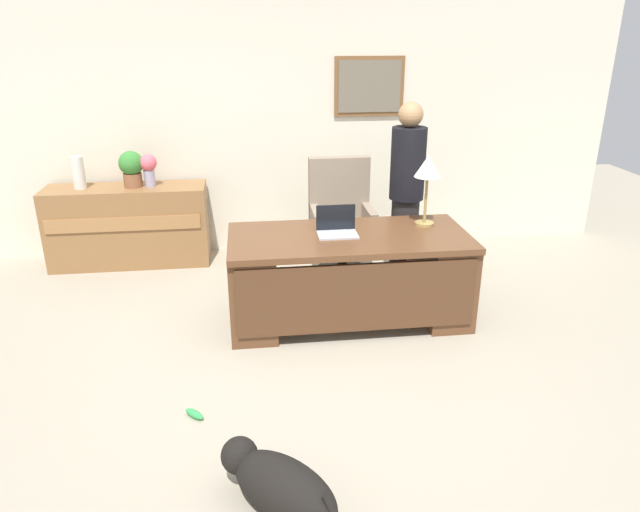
# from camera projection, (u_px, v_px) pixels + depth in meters

# --- Properties ---
(ground_plane) EXTENTS (12.00, 12.00, 0.00)m
(ground_plane) POSITION_uv_depth(u_px,v_px,m) (325.00, 366.00, 4.23)
(ground_plane) COLOR #9E937F
(back_wall) EXTENTS (7.00, 0.16, 2.70)m
(back_wall) POSITION_uv_depth(u_px,v_px,m) (293.00, 124.00, 6.13)
(back_wall) COLOR beige
(back_wall) RESTS_ON ground_plane
(desk) EXTENTS (1.94, 0.89, 0.75)m
(desk) POSITION_uv_depth(u_px,v_px,m) (349.00, 275.00, 4.77)
(desk) COLOR brown
(desk) RESTS_ON ground_plane
(credenza) EXTENTS (1.59, 0.50, 0.81)m
(credenza) POSITION_uv_depth(u_px,v_px,m) (129.00, 226.00, 5.95)
(credenza) COLOR olive
(credenza) RESTS_ON ground_plane
(armchair) EXTENTS (0.60, 0.59, 1.13)m
(armchair) POSITION_uv_depth(u_px,v_px,m) (341.00, 224.00, 5.72)
(armchair) COLOR gray
(armchair) RESTS_ON ground_plane
(person_standing) EXTENTS (0.32, 0.32, 1.70)m
(person_standing) POSITION_uv_depth(u_px,v_px,m) (406.00, 192.00, 5.40)
(person_standing) COLOR #262323
(person_standing) RESTS_ON ground_plane
(dog_lying) EXTENTS (0.66, 0.66, 0.30)m
(dog_lying) POSITION_uv_depth(u_px,v_px,m) (279.00, 484.00, 2.93)
(dog_lying) COLOR black
(dog_lying) RESTS_ON ground_plane
(laptop) EXTENTS (0.32, 0.22, 0.22)m
(laptop) POSITION_uv_depth(u_px,v_px,m) (337.00, 227.00, 4.69)
(laptop) COLOR #B2B5BA
(laptop) RESTS_ON desk
(desk_lamp) EXTENTS (0.22, 0.22, 0.60)m
(desk_lamp) POSITION_uv_depth(u_px,v_px,m) (428.00, 171.00, 4.74)
(desk_lamp) COLOR #9E8447
(desk_lamp) RESTS_ON desk
(vase_with_flowers) EXTENTS (0.17, 0.17, 0.33)m
(vase_with_flowers) POSITION_uv_depth(u_px,v_px,m) (148.00, 167.00, 5.76)
(vase_with_flowers) COLOR #A29BB7
(vase_with_flowers) RESTS_ON credenza
(vase_empty) EXTENTS (0.12, 0.12, 0.32)m
(vase_empty) POSITION_uv_depth(u_px,v_px,m) (78.00, 173.00, 5.70)
(vase_empty) COLOR silver
(vase_empty) RESTS_ON credenza
(potted_plant) EXTENTS (0.24, 0.24, 0.36)m
(potted_plant) POSITION_uv_depth(u_px,v_px,m) (131.00, 167.00, 5.74)
(potted_plant) COLOR brown
(potted_plant) RESTS_ON credenza
(dog_toy_bone) EXTENTS (0.14, 0.14, 0.05)m
(dog_toy_bone) POSITION_uv_depth(u_px,v_px,m) (194.00, 414.00, 3.67)
(dog_toy_bone) COLOR green
(dog_toy_bone) RESTS_ON ground_plane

